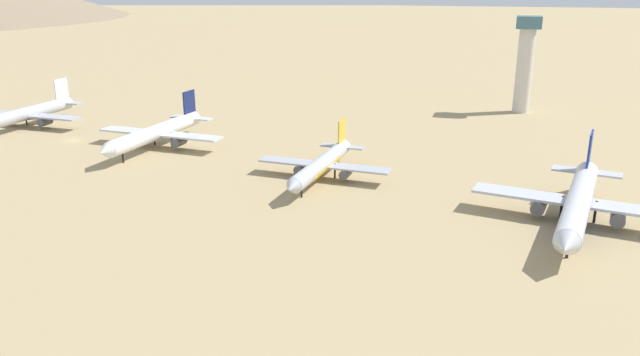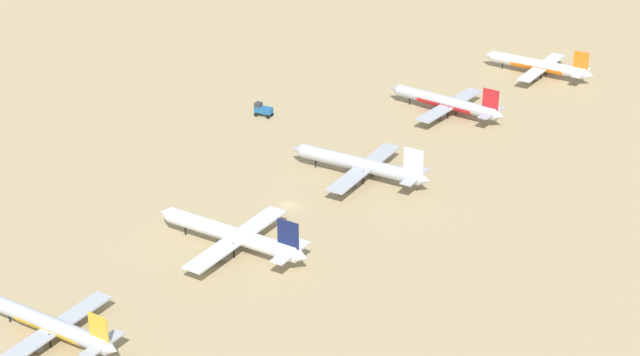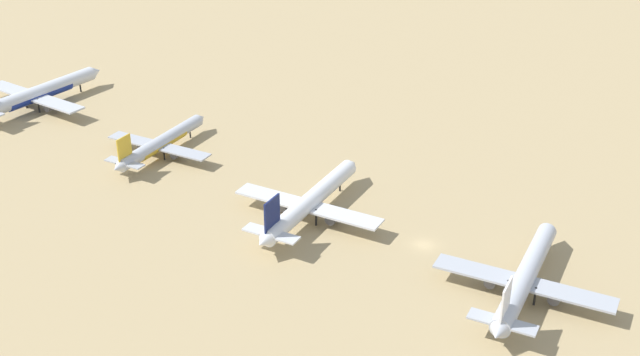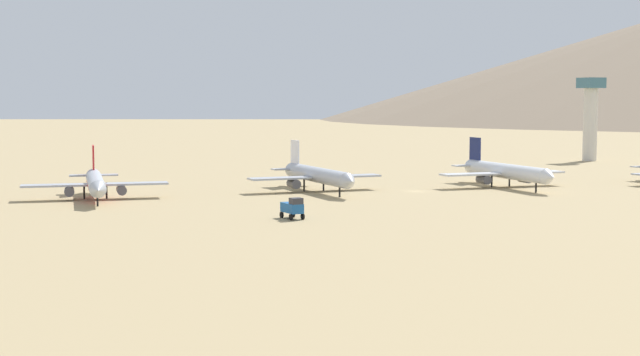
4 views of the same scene
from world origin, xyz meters
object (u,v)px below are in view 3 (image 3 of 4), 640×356
Objects in this scene: parked_jet_2 at (525,277)px; parked_jet_4 at (161,143)px; parked_jet_5 at (38,94)px; parked_jet_3 at (310,202)px.

parked_jet_4 is (20.80, 90.99, -0.54)m from parked_jet_2.
parked_jet_4 is at bearing -102.91° from parked_jet_5.
parked_jet_2 is at bearing -102.89° from parked_jet_5.
parked_jet_2 reaches higher than parked_jet_4.
parked_jet_2 is 1.15× the size of parked_jet_4.
parked_jet_4 is at bearing 74.97° from parked_jet_3.
parked_jet_2 is 141.87m from parked_jet_5.
parked_jet_2 is 0.92× the size of parked_jet_5.
parked_jet_2 is 93.34m from parked_jet_4.
parked_jet_3 is at bearing -105.03° from parked_jet_4.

